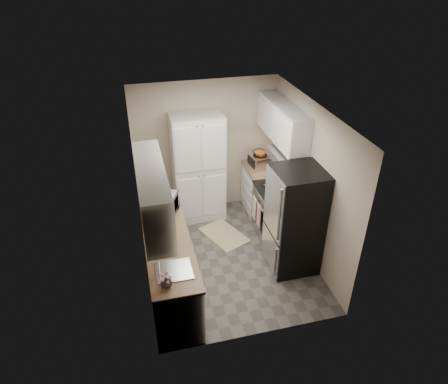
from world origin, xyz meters
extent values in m
plane|color=#56514C|center=(0.00, 0.00, 0.00)|extent=(3.20, 3.20, 0.00)
cube|color=#AFA48E|center=(0.00, 1.60, 1.25)|extent=(2.60, 0.04, 2.50)
cube|color=#AFA48E|center=(0.00, -1.60, 1.25)|extent=(2.60, 0.04, 2.50)
cube|color=#AFA48E|center=(-1.30, 0.00, 1.25)|extent=(0.04, 3.20, 2.50)
cube|color=#AFA48E|center=(1.30, 0.00, 1.25)|extent=(0.04, 3.20, 2.50)
cube|color=white|center=(0.00, 0.00, 2.50)|extent=(2.60, 3.20, 0.04)
cube|color=silver|center=(-1.13, -0.75, 1.83)|extent=(0.33, 1.60, 0.70)
cube|color=silver|center=(1.13, 0.82, 1.89)|extent=(0.33, 1.55, 0.58)
cube|color=#99999E|center=(1.07, 0.39, 1.52)|extent=(0.45, 0.76, 0.13)
cube|color=#B7B7BC|center=(-0.99, -1.15, 0.93)|extent=(0.45, 0.40, 0.02)
cube|color=brown|center=(-1.29, 0.20, 1.18)|extent=(0.02, 0.22, 0.22)
cube|color=silver|center=(-0.20, 1.32, 1.00)|extent=(0.90, 0.55, 2.00)
cube|color=silver|center=(-0.99, -0.43, 0.44)|extent=(0.60, 2.30, 0.88)
cube|color=#846647|center=(-0.99, -0.43, 0.90)|extent=(0.63, 2.33, 0.04)
cube|color=silver|center=(0.99, 1.19, 0.44)|extent=(0.60, 0.80, 0.88)
cube|color=#846647|center=(0.99, 1.19, 0.90)|extent=(0.63, 0.83, 0.04)
cube|color=#B7B7BC|center=(0.97, 0.39, 0.45)|extent=(0.64, 0.76, 0.90)
cube|color=black|center=(0.97, 0.39, 0.92)|extent=(0.66, 0.78, 0.03)
cube|color=black|center=(1.26, 0.39, 1.02)|extent=(0.06, 0.76, 0.22)
cube|color=#DA948D|center=(0.60, 0.25, 0.55)|extent=(0.01, 0.16, 0.42)
cube|color=beige|center=(0.60, 0.49, 0.55)|extent=(0.01, 0.16, 0.42)
cube|color=#B7B7BC|center=(0.94, -0.41, 0.85)|extent=(0.70, 0.72, 1.70)
imported|color=#A1A2A6|center=(-0.96, 0.12, 1.07)|extent=(0.54, 0.63, 0.30)
cylinder|color=black|center=(-0.98, 0.41, 1.09)|extent=(0.08, 0.08, 0.33)
imported|color=white|center=(-1.11, -1.40, 0.99)|extent=(0.15, 0.15, 0.14)
cube|color=green|center=(-0.92, 0.52, 1.08)|extent=(0.08, 0.25, 0.31)
cube|color=#BBBCC0|center=(0.93, 1.26, 1.03)|extent=(0.36, 0.43, 0.23)
cube|color=#C9BC82|center=(0.09, 0.58, 0.01)|extent=(0.83, 0.99, 0.01)
camera|label=1|loc=(-1.29, -4.91, 4.33)|focal=32.00mm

